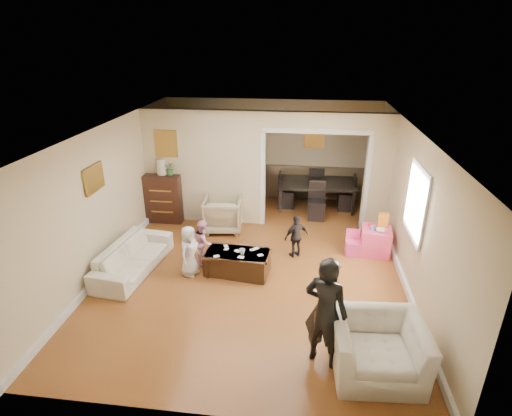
# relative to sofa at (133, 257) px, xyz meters

# --- Properties ---
(floor) EXTENTS (7.00, 7.00, 0.00)m
(floor) POSITION_rel_sofa_xyz_m (2.20, 0.59, -0.28)
(floor) COLOR #9E5C28
(floor) RESTS_ON ground
(partition_left) EXTENTS (2.75, 0.18, 2.60)m
(partition_left) POSITION_rel_sofa_xyz_m (0.83, 2.39, 1.02)
(partition_left) COLOR #C8BA92
(partition_left) RESTS_ON ground
(partition_right) EXTENTS (0.55, 0.18, 2.60)m
(partition_right) POSITION_rel_sofa_xyz_m (4.68, 2.39, 1.02)
(partition_right) COLOR #C8BA92
(partition_right) RESTS_ON ground
(partition_header) EXTENTS (2.22, 0.18, 0.35)m
(partition_header) POSITION_rel_sofa_xyz_m (3.30, 2.39, 2.15)
(partition_header) COLOR #C8BA92
(partition_header) RESTS_ON partition_right
(window_pane) EXTENTS (0.03, 0.95, 1.10)m
(window_pane) POSITION_rel_sofa_xyz_m (4.93, 0.19, 1.27)
(window_pane) COLOR white
(window_pane) RESTS_ON ground
(framed_art_partition) EXTENTS (0.45, 0.03, 0.55)m
(framed_art_partition) POSITION_rel_sofa_xyz_m (0.00, 2.29, 1.57)
(framed_art_partition) COLOR brown
(framed_art_partition) RESTS_ON partition_left
(framed_art_sofa_wall) EXTENTS (0.03, 0.55, 0.40)m
(framed_art_sofa_wall) POSITION_rel_sofa_xyz_m (-0.51, -0.01, 1.52)
(framed_art_sofa_wall) COLOR brown
(framed_art_alcove) EXTENTS (0.45, 0.03, 0.55)m
(framed_art_alcove) POSITION_rel_sofa_xyz_m (3.30, 4.03, 1.42)
(framed_art_alcove) COLOR brown
(sofa) EXTENTS (0.96, 1.97, 0.55)m
(sofa) POSITION_rel_sofa_xyz_m (0.00, 0.00, 0.00)
(sofa) COLOR white
(sofa) RESTS_ON ground
(armchair_back) EXTENTS (0.89, 0.92, 0.77)m
(armchair_back) POSITION_rel_sofa_xyz_m (1.32, 1.90, 0.11)
(armchair_back) COLOR tan
(armchair_back) RESTS_ON ground
(armchair_front) EXTENTS (1.22, 1.08, 0.75)m
(armchair_front) POSITION_rel_sofa_xyz_m (4.11, -1.99, 0.10)
(armchair_front) COLOR white
(armchair_front) RESTS_ON ground
(dresser) EXTENTS (0.83, 0.47, 1.14)m
(dresser) POSITION_rel_sofa_xyz_m (-0.13, 2.25, 0.30)
(dresser) COLOR #341A0F
(dresser) RESTS_ON ground
(table_lamp) EXTENTS (0.22, 0.22, 0.36)m
(table_lamp) POSITION_rel_sofa_xyz_m (-0.13, 2.25, 1.05)
(table_lamp) COLOR beige
(table_lamp) RESTS_ON dresser
(potted_plant) EXTENTS (0.28, 0.24, 0.31)m
(potted_plant) POSITION_rel_sofa_xyz_m (0.07, 2.25, 1.02)
(potted_plant) COLOR #3E7333
(potted_plant) RESTS_ON dresser
(coffee_table) EXTENTS (1.21, 0.72, 0.43)m
(coffee_table) POSITION_rel_sofa_xyz_m (1.94, 0.15, -0.06)
(coffee_table) COLOR #392312
(coffee_table) RESTS_ON ground
(coffee_cup) EXTENTS (0.12, 0.12, 0.10)m
(coffee_cup) POSITION_rel_sofa_xyz_m (2.04, 0.10, 0.20)
(coffee_cup) COLOR silver
(coffee_cup) RESTS_ON coffee_table
(play_table) EXTENTS (0.62, 0.62, 0.54)m
(play_table) POSITION_rel_sofa_xyz_m (4.57, 1.22, -0.01)
(play_table) COLOR #FF4377
(play_table) RESTS_ON ground
(cereal_box) EXTENTS (0.21, 0.09, 0.30)m
(cereal_box) POSITION_rel_sofa_xyz_m (4.69, 1.32, 0.41)
(cereal_box) COLOR yellow
(cereal_box) RESTS_ON play_table
(cyan_cup) EXTENTS (0.08, 0.08, 0.08)m
(cyan_cup) POSITION_rel_sofa_xyz_m (4.47, 1.17, 0.30)
(cyan_cup) COLOR teal
(cyan_cup) RESTS_ON play_table
(toy_block) EXTENTS (0.09, 0.08, 0.05)m
(toy_block) POSITION_rel_sofa_xyz_m (4.45, 1.34, 0.29)
(toy_block) COLOR red
(toy_block) RESTS_ON play_table
(play_bowl) EXTENTS (0.22, 0.22, 0.05)m
(play_bowl) POSITION_rel_sofa_xyz_m (4.62, 1.10, 0.29)
(play_bowl) COLOR silver
(play_bowl) RESTS_ON play_table
(dining_table) EXTENTS (1.97, 1.14, 0.68)m
(dining_table) POSITION_rel_sofa_xyz_m (3.41, 3.41, 0.06)
(dining_table) COLOR black
(dining_table) RESTS_ON ground
(adult_person) EXTENTS (0.69, 0.58, 1.60)m
(adult_person) POSITION_rel_sofa_xyz_m (3.43, -1.88, 0.52)
(adult_person) COLOR black
(adult_person) RESTS_ON ground
(child_kneel_a) EXTENTS (0.43, 0.54, 0.96)m
(child_kneel_a) POSITION_rel_sofa_xyz_m (1.09, -0.00, 0.20)
(child_kneel_a) COLOR silver
(child_kneel_a) RESTS_ON ground
(child_kneel_b) EXTENTS (0.42, 0.49, 0.88)m
(child_kneel_b) POSITION_rel_sofa_xyz_m (1.24, 0.45, 0.16)
(child_kneel_b) COLOR pink
(child_kneel_b) RESTS_ON ground
(child_toddler) EXTENTS (0.55, 0.46, 0.88)m
(child_toddler) POSITION_rel_sofa_xyz_m (2.99, 0.90, 0.16)
(child_toddler) COLOR black
(child_toddler) RESTS_ON ground
(craft_papers) EXTENTS (0.90, 0.51, 0.00)m
(craft_papers) POSITION_rel_sofa_xyz_m (1.97, 0.17, 0.16)
(craft_papers) COLOR white
(craft_papers) RESTS_ON coffee_table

